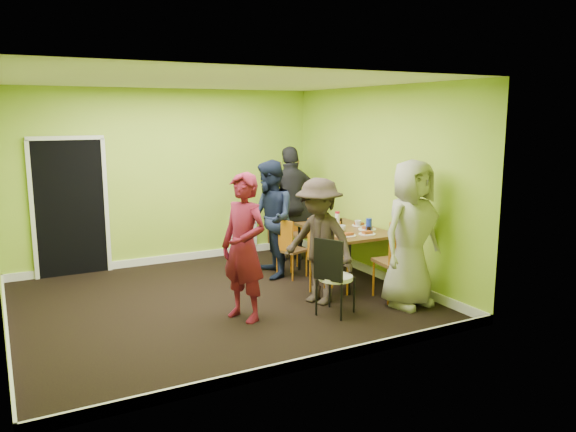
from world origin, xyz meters
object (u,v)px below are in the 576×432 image
person_standing (244,247)px  person_back_end (291,204)px  chair_left_near (324,253)px  chair_bentwood (333,273)px  thermos (337,221)px  person_front_end (411,234)px  chair_front_end (398,255)px  easel (280,207)px  person_left_far (270,219)px  dining_table (345,232)px  orange_bottle (340,225)px  chair_left_far (288,245)px  person_left_near (319,241)px  chair_back_end (302,215)px  blue_bottle (369,225)px

person_standing → person_back_end: person_back_end is taller
chair_left_near → chair_bentwood: bearing=-25.1°
thermos → person_standing: size_ratio=0.13×
person_front_end → chair_left_near: bearing=122.1°
chair_front_end → easel: size_ratio=0.67×
chair_front_end → person_left_far: (-0.98, 1.77, 0.27)m
easel → person_standing: person_standing is taller
dining_table → orange_bottle: size_ratio=16.95×
dining_table → chair_left_near: chair_left_near is taller
chair_left_far → person_standing: bearing=-64.5°
chair_front_end → chair_bentwood: size_ratio=1.12×
orange_bottle → dining_table: bearing=-70.2°
chair_left_far → orange_bottle: 0.82m
orange_bottle → chair_left_far: bearing=157.5°
dining_table → easel: bearing=93.3°
chair_left_near → chair_front_end: 0.98m
chair_front_end → person_back_end: size_ratio=0.57×
chair_front_end → orange_bottle: chair_front_end is taller
dining_table → chair_front_end: (0.03, -1.19, -0.09)m
orange_bottle → person_standing: person_standing is taller
chair_front_end → chair_left_near: bearing=144.0°
chair_front_end → chair_bentwood: bearing=-169.7°
chair_front_end → orange_bottle: bearing=99.1°
person_left_far → chair_left_near: bearing=26.2°
chair_bentwood → person_standing: size_ratio=0.55×
chair_left_near → easel: bearing=164.5°
dining_table → thermos: (-0.10, 0.07, 0.17)m
dining_table → person_standing: 2.18m
orange_bottle → thermos: bearing=-151.8°
person_left_far → person_back_end: (0.77, 0.76, 0.07)m
chair_front_end → person_standing: (-2.02, 0.32, 0.27)m
chair_left_near → person_standing: size_ratio=0.59×
chair_front_end → person_back_end: bearing=101.0°
dining_table → chair_bentwood: (-1.01, -1.26, -0.16)m
person_back_end → dining_table: bearing=105.2°
chair_bentwood → person_left_near: (0.09, 0.49, 0.28)m
orange_bottle → chair_back_end: bearing=91.5°
chair_left_far → easel: 1.65m
blue_bottle → person_front_end: size_ratio=0.10×
chair_back_end → chair_front_end: 2.38m
person_standing → person_left_near: size_ratio=1.08×
chair_bentwood → blue_bottle: chair_bentwood is taller
chair_bentwood → chair_front_end: bearing=64.6°
person_standing → person_left_near: person_standing is taller
chair_back_end → blue_bottle: size_ratio=5.91×
chair_back_end → person_front_end: bearing=105.2°
thermos → blue_bottle: size_ratio=1.22×
chair_back_end → thermos: 1.13m
chair_left_far → person_left_near: person_left_near is taller
chair_back_end → person_back_end: person_back_end is taller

